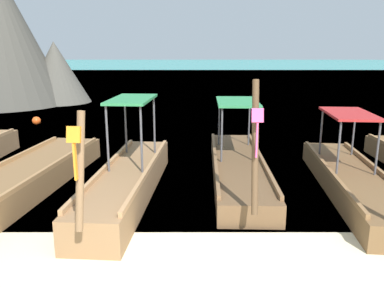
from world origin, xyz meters
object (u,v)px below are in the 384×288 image
Objects in this scene: longtail_boat_violet_ribbon at (354,180)px; longtail_boat_pink_ribbon at (239,166)px; mooring_buoy_near at (38,121)px; longtail_boat_orange_ribbon at (129,181)px; longtail_boat_blue_ribbon at (21,183)px; karst_rock at (3,34)px.

longtail_boat_pink_ribbon is at bearing 156.14° from longtail_boat_violet_ribbon.
longtail_boat_orange_ribbon is at bearing -57.66° from mooring_buoy_near.
longtail_boat_blue_ribbon is at bearing -166.22° from longtail_boat_pink_ribbon.
longtail_boat_orange_ribbon is 18.94m from karst_rock.
longtail_boat_pink_ribbon is (5.24, 1.28, 0.02)m from longtail_boat_blue_ribbon.
longtail_boat_blue_ribbon is 0.84× the size of karst_rock.
longtail_boat_blue_ribbon reaches higher than mooring_buoy_near.
longtail_boat_pink_ribbon is (2.70, 1.37, -0.07)m from longtail_boat_orange_ribbon.
karst_rock reaches higher than longtail_boat_blue_ribbon.
longtail_boat_violet_ribbon is (5.27, 0.24, -0.07)m from longtail_boat_orange_ribbon.
mooring_buoy_near is (4.41, -6.97, -3.99)m from karst_rock.
longtail_boat_orange_ribbon is at bearing -153.01° from longtail_boat_pink_ribbon.
longtail_boat_violet_ribbon is at bearing -45.47° from karst_rock.
longtail_boat_pink_ribbon is at bearing -41.77° from mooring_buoy_near.
longtail_boat_pink_ribbon is 11.01m from mooring_buoy_near.
mooring_buoy_near is (-10.79, 8.47, -0.13)m from longtail_boat_violet_ribbon.
longtail_boat_violet_ribbon is (2.58, -1.14, 0.00)m from longtail_boat_pink_ribbon.
longtail_boat_pink_ribbon is 0.72× the size of karst_rock.
karst_rock is at bearing 131.41° from longtail_boat_pink_ribbon.
longtail_boat_orange_ribbon is (2.54, -0.09, 0.09)m from longtail_boat_blue_ribbon.
karst_rock is at bearing 122.32° from longtail_boat_orange_ribbon.
mooring_buoy_near is (-8.21, 7.33, -0.13)m from longtail_boat_pink_ribbon.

